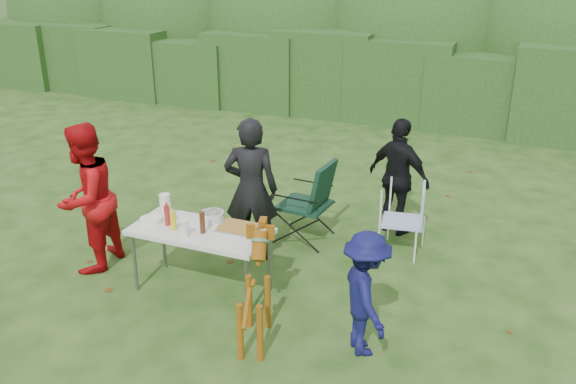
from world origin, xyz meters
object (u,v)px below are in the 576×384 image
at_px(lawn_chair, 403,218).
at_px(person_red_jacket, 86,198).
at_px(paper_towel_roll, 165,205).
at_px(person_cook, 251,190).
at_px(dog, 254,297).
at_px(person_black_puffy, 399,177).
at_px(beer_bottle, 202,222).
at_px(folding_table, 200,234).
at_px(camping_chair, 304,200).
at_px(child, 366,294).
at_px(ketchup_bottle, 167,216).
at_px(mustard_bottle, 173,221).

bearing_deg(lawn_chair, person_red_jacket, 19.24).
bearing_deg(person_red_jacket, paper_towel_roll, 97.87).
distance_m(person_cook, dog, 1.81).
bearing_deg(person_black_puffy, beer_bottle, 79.87).
xyz_separation_m(folding_table, person_cook, (0.15, 0.93, 0.19)).
bearing_deg(camping_chair, lawn_chair, -169.46).
bearing_deg(beer_bottle, lawn_chair, 46.37).
relative_size(child, ketchup_bottle, 5.52).
relative_size(mustard_bottle, beer_bottle, 0.83).
height_order(person_cook, dog, person_cook).
relative_size(person_cook, ketchup_bottle, 7.96).
distance_m(person_red_jacket, paper_towel_roll, 0.95).
height_order(folding_table, lawn_chair, lawn_chair).
relative_size(person_black_puffy, dog, 1.48).
distance_m(dog, paper_towel_roll, 1.72).
xyz_separation_m(person_black_puffy, lawn_chair, (0.19, -0.52, -0.33)).
distance_m(folding_table, dog, 1.16).
xyz_separation_m(person_red_jacket, dog, (2.41, -0.62, -0.38)).
distance_m(folding_table, mustard_bottle, 0.32).
distance_m(folding_table, child, 1.97).
bearing_deg(child, lawn_chair, -30.76).
bearing_deg(paper_towel_roll, child, -12.03).
bearing_deg(camping_chair, mustard_bottle, 68.75).
bearing_deg(mustard_bottle, camping_chair, 64.60).
relative_size(camping_chair, mustard_bottle, 5.41).
bearing_deg(lawn_chair, camping_chair, -3.01).
bearing_deg(paper_towel_roll, ketchup_bottle, -52.53).
height_order(person_cook, lawn_chair, person_cook).
bearing_deg(paper_towel_roll, beer_bottle, -20.29).
height_order(child, mustard_bottle, child).
xyz_separation_m(child, paper_towel_roll, (-2.46, 0.52, 0.26)).
xyz_separation_m(person_black_puffy, beer_bottle, (-1.54, -2.34, 0.08)).
height_order(dog, ketchup_bottle, dog).
height_order(person_black_puffy, paper_towel_roll, person_black_puffy).
relative_size(dog, mustard_bottle, 5.22).
distance_m(folding_table, person_cook, 0.96).
bearing_deg(person_red_jacket, beer_bottle, 85.26).
xyz_separation_m(folding_table, dog, (0.94, -0.65, -0.19)).
distance_m(person_red_jacket, person_black_puffy, 3.84).
relative_size(person_red_jacket, dog, 1.67).
xyz_separation_m(dog, paper_towel_roll, (-1.47, 0.81, 0.37)).
xyz_separation_m(person_cook, person_black_puffy, (1.46, 1.34, -0.10)).
bearing_deg(ketchup_bottle, camping_chair, 60.20).
xyz_separation_m(folding_table, ketchup_bottle, (-0.38, -0.03, 0.16)).
bearing_deg(mustard_bottle, ketchup_bottle, 149.49).
height_order(folding_table, person_black_puffy, person_black_puffy).
relative_size(child, camping_chair, 1.12).
xyz_separation_m(ketchup_bottle, beer_bottle, (0.45, -0.03, 0.01)).
bearing_deg(ketchup_bottle, person_red_jacket, 179.66).
xyz_separation_m(person_red_jacket, mustard_bottle, (1.21, -0.08, -0.03)).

